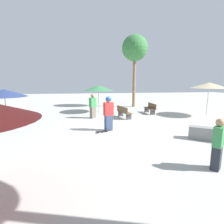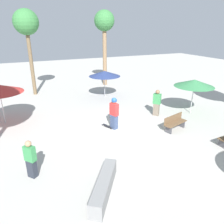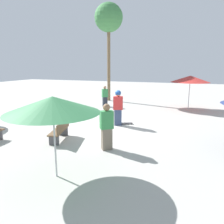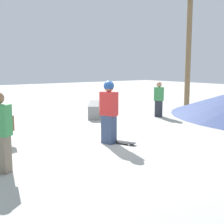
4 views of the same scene
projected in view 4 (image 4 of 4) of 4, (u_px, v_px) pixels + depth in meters
ground_plane at (95, 139)px, 9.81m from camera, size 60.00×60.00×0.00m
skater_main at (109, 110)px, 9.18m from camera, size 0.41×0.56×1.87m
skateboard at (123, 142)px, 9.23m from camera, size 0.48×0.82×0.07m
concrete_ledge at (94, 109)px, 14.46m from camera, size 1.83×2.34×0.58m
bystander_watching at (159, 99)px, 14.11m from camera, size 0.46×0.49×1.58m
bystander_far at (0, 133)px, 6.64m from camera, size 0.51×0.54×1.75m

